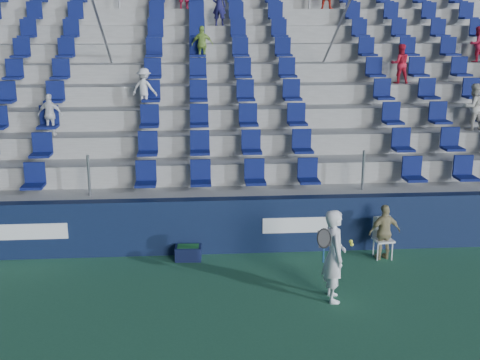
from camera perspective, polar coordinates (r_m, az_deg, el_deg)
name	(u,v)px	position (r m, az deg, el deg)	size (l,w,h in m)	color
ground	(240,321)	(10.35, 0.04, -13.24)	(70.00, 70.00, 0.00)	#2B6545
sponsor_wall	(230,225)	(12.99, -0.98, -4.31)	(24.00, 0.32, 1.20)	#101B3B
grandstand	(220,117)	(17.56, -1.96, 5.95)	(24.00, 8.17, 6.63)	#A5A5A0
tennis_player	(334,255)	(10.86, 8.92, -7.08)	(0.69, 0.65, 1.69)	white
line_judge_chair	(382,234)	(13.12, 13.33, -5.02)	(0.43, 0.44, 0.87)	white
line_judge	(385,232)	(12.96, 13.54, -4.82)	(0.70, 0.29, 1.19)	tan
ball_bin	(188,252)	(12.75, -4.92, -6.82)	(0.56, 0.38, 0.31)	#10173C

